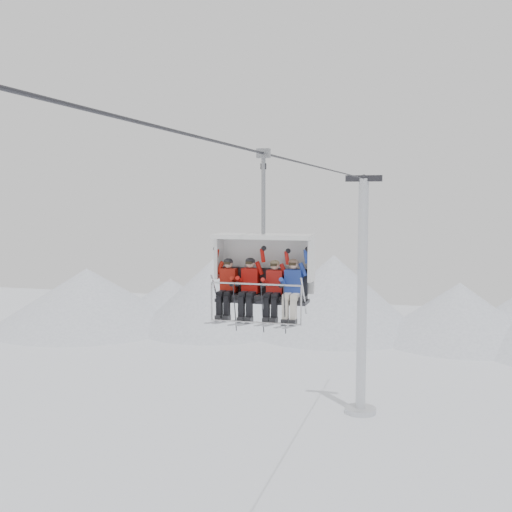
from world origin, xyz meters
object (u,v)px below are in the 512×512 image
(lift_tower_right, at_px, (362,313))
(skier_far_right, at_px, (293,288))
(chairlift_carrier, at_px, (265,266))
(skier_center_left, at_px, (249,286))
(skier_far_left, at_px, (227,286))
(skier_center_right, at_px, (274,288))

(lift_tower_right, distance_m, skier_far_right, 22.01)
(chairlift_carrier, relative_size, skier_center_left, 2.36)
(lift_tower_right, bearing_deg, skier_far_left, -92.22)
(skier_center_left, bearing_deg, skier_far_left, -179.60)
(skier_center_right, distance_m, skier_far_right, 0.44)
(skier_far_left, bearing_deg, skier_center_right, -0.07)
(skier_far_right, bearing_deg, skier_center_left, 180.00)
(chairlift_carrier, bearing_deg, skier_far_left, -159.78)
(lift_tower_right, distance_m, chairlift_carrier, 21.79)
(skier_far_right, bearing_deg, skier_center_right, -179.34)
(lift_tower_right, xyz_separation_m, chairlift_carrier, (0.00, -21.24, 4.88))
(skier_far_left, bearing_deg, skier_center_left, 0.40)
(chairlift_carrier, xyz_separation_m, skier_center_right, (0.30, -0.31, -0.48))
(skier_center_left, relative_size, skier_far_right, 1.00)
(skier_far_left, bearing_deg, lift_tower_right, 87.78)
(skier_center_right, bearing_deg, skier_center_left, 179.51)
(skier_center_right, bearing_deg, chairlift_carrier, 134.49)
(skier_far_left, xyz_separation_m, skier_far_right, (1.58, 0.00, 0.01))
(skier_center_left, relative_size, skier_center_right, 1.00)
(skier_center_right, bearing_deg, skier_far_right, 0.66)
(skier_far_left, height_order, skier_center_left, skier_center_left)
(chairlift_carrier, distance_m, skier_far_right, 0.93)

